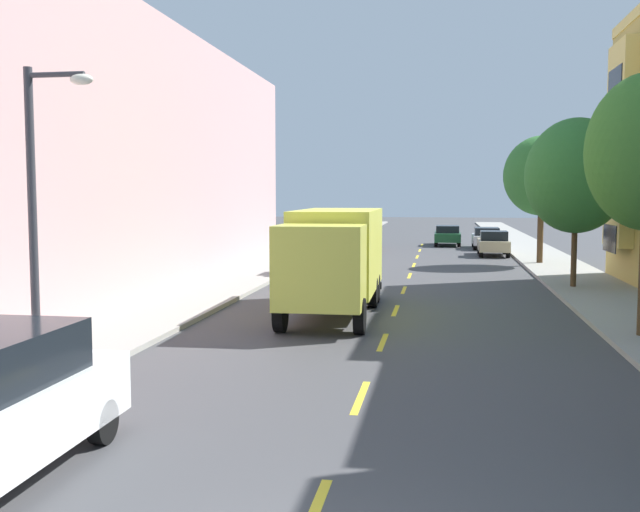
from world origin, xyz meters
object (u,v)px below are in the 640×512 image
Objects in this scene: delivery_box_truck at (335,254)px; street_lamp at (41,199)px; parked_hatchback_champagne at (493,243)px; parked_sedan_red at (356,238)px; moving_forest_sedan at (447,235)px; street_tree_third at (576,176)px; parked_sedan_silver at (486,238)px; parked_pickup_sky at (317,256)px; street_tree_farthest at (542,176)px.

street_lamp is at bearing -113.48° from delivery_box_truck.
parked_hatchback_champagne is (6.24, 22.35, -1.08)m from delivery_box_truck.
parked_hatchback_champagne is at bearing -22.55° from parked_sedan_red.
parked_sedan_red and moving_forest_sedan have the same top height.
parked_sedan_silver is at bearing 95.52° from street_tree_third.
street_tree_third is at bearing 53.24° from street_lamp.
parked_pickup_sky is at bearing 102.41° from delivery_box_truck.
delivery_box_truck is at bearing 66.52° from street_lamp.
delivery_box_truck is (-8.20, -7.01, -2.52)m from street_tree_third.
street_lamp is 41.14m from moving_forest_sedan.
moving_forest_sedan is at bearing 107.28° from parked_hatchback_champagne.
parked_hatchback_champagne is at bearing -89.27° from parked_sedan_silver.
street_lamp is at bearing -94.66° from parked_pickup_sky.
street_lamp reaches higher than delivery_box_truck.
parked_pickup_sky is at bearing 85.34° from street_lamp.
parked_pickup_sky reaches higher than moving_forest_sedan.
parked_sedan_silver is at bearing 63.15° from parked_pickup_sky.
parked_sedan_silver is at bearing -46.56° from moving_forest_sedan.
street_tree_farthest is at bearing 28.33° from parked_pickup_sky.
moving_forest_sedan is (-4.60, 23.80, -3.61)m from street_tree_third.
parked_sedan_silver is at bearing 77.63° from delivery_box_truck.
parked_pickup_sky is 1.18× the size of moving_forest_sedan.
street_tree_third is 1.42× the size of parked_sedan_silver.
street_lamp is 33.61m from parked_hatchback_champagne.
parked_sedan_red is (1.72, 35.43, -2.84)m from street_lamp.
parked_sedan_red is 1.00× the size of parked_sedan_silver.
street_tree_third is 1.20× the size of parked_pickup_sky.
parked_sedan_silver is (8.56, 2.17, 0.00)m from parked_sedan_red.
street_tree_third reaches higher than parked_pickup_sky.
parked_pickup_sky is at bearing 158.95° from street_tree_third.
parked_sedan_silver is (-2.04, 21.10, -3.61)m from street_tree_third.
street_tree_farthest reaches higher than parked_pickup_sky.
parked_hatchback_champagne is at bearing 71.98° from street_lamp.
parked_pickup_sky is at bearing -90.17° from parked_sedan_red.
street_tree_third reaches higher than parked_sedan_silver.
street_lamp is 1.30× the size of moving_forest_sedan.
delivery_box_truck reaches higher than parked_pickup_sky.
street_tree_third reaches higher than delivery_box_truck.
parked_sedan_red is at bearing 119.26° from street_tree_third.
parked_sedan_red is 9.35m from parked_hatchback_champagne.
street_lamp is (-12.33, -26.34, -1.01)m from street_tree_farthest.
delivery_box_truck is 26.07m from parked_sedan_red.
street_tree_farthest reaches higher than moving_forest_sedan.
delivery_box_truck is (4.12, 9.49, -1.75)m from street_lamp.
parked_hatchback_champagne is 5.76m from parked_sedan_silver.
parked_pickup_sky is 19.06m from parked_sedan_silver.
street_tree_farthest is 12.67m from parked_pickup_sky.
street_tree_farthest is at bearing -70.34° from parked_hatchback_champagne.
street_tree_farthest is at bearing 64.92° from street_lamp.
parked_sedan_red is 8.84m from parked_sedan_silver.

